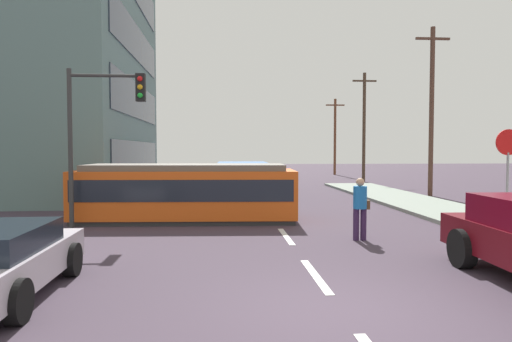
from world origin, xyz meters
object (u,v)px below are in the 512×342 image
object	(u,v)px
pedestrian_crossing	(360,205)
parked_sedan_mid	(132,192)
streetcar_tram	(187,192)
utility_pole_distant	(335,135)
traffic_light_mast	(100,118)
city_bus	(243,178)
stop_sign	(508,157)
utility_pole_mid	(432,109)
utility_pole_far	(364,125)

from	to	relation	value
pedestrian_crossing	parked_sedan_mid	bearing A→B (deg)	133.95
streetcar_tram	utility_pole_distant	distance (m)	30.54
parked_sedan_mid	traffic_light_mast	bearing A→B (deg)	-88.46
parked_sedan_mid	utility_pole_distant	size ratio (longest dim) A/B	0.57
streetcar_tram	traffic_light_mast	size ratio (longest dim) A/B	1.54
city_bus	pedestrian_crossing	distance (m)	10.97
stop_sign	pedestrian_crossing	bearing A→B (deg)	-169.06
utility_pole_mid	utility_pole_far	size ratio (longest dim) A/B	1.07
streetcar_tram	utility_pole_mid	xyz separation A→B (m)	(12.11, 7.45, 3.56)
streetcar_tram	stop_sign	xyz separation A→B (m)	(9.56, -2.90, 1.20)
utility_pole_far	pedestrian_crossing	bearing A→B (deg)	-107.80
utility_pole_far	parked_sedan_mid	bearing A→B (deg)	-135.93
pedestrian_crossing	utility_pole_far	bearing A→B (deg)	72.20
streetcar_tram	traffic_light_mast	bearing A→B (deg)	-149.48
utility_pole_distant	utility_pole_far	bearing A→B (deg)	-91.63
stop_sign	traffic_light_mast	xyz separation A→B (m)	(-12.03, 1.45, 1.19)
stop_sign	utility_pole_distant	xyz separation A→B (m)	(2.59, 30.77, 1.63)
city_bus	utility_pole_mid	world-z (taller)	utility_pole_mid
streetcar_tram	utility_pole_mid	bearing A→B (deg)	31.60
parked_sedan_mid	stop_sign	distance (m)	14.06
city_bus	utility_pole_far	size ratio (longest dim) A/B	0.72
city_bus	stop_sign	bearing A→B (deg)	-53.06
stop_sign	utility_pole_distant	distance (m)	30.92
streetcar_tram	utility_pole_distant	size ratio (longest dim) A/B	1.02
streetcar_tram	city_bus	distance (m)	7.20
parked_sedan_mid	utility_pole_far	bearing A→B (deg)	44.07
pedestrian_crossing	traffic_light_mast	bearing A→B (deg)	162.22
parked_sedan_mid	utility_pole_distant	bearing A→B (deg)	58.30
streetcar_tram	city_bus	xyz separation A→B (m)	(2.24, 6.84, 0.03)
streetcar_tram	traffic_light_mast	xyz separation A→B (m)	(-2.46, -1.45, 2.39)
parked_sedan_mid	utility_pole_far	world-z (taller)	utility_pole_far
utility_pole_far	utility_pole_distant	world-z (taller)	utility_pole_far
city_bus	parked_sedan_mid	bearing A→B (deg)	-149.33
traffic_light_mast	pedestrian_crossing	bearing A→B (deg)	-17.78
streetcar_tram	utility_pole_far	world-z (taller)	utility_pole_far
streetcar_tram	traffic_light_mast	distance (m)	3.73
utility_pole_mid	utility_pole_distant	distance (m)	20.43
utility_pole_far	stop_sign	bearing A→B (deg)	-96.32
streetcar_tram	traffic_light_mast	world-z (taller)	traffic_light_mast
stop_sign	traffic_light_mast	distance (m)	12.17
traffic_light_mast	utility_pole_distant	distance (m)	32.77
pedestrian_crossing	traffic_light_mast	world-z (taller)	traffic_light_mast
stop_sign	utility_pole_distant	size ratio (longest dim) A/B	0.39
traffic_light_mast	stop_sign	bearing A→B (deg)	-6.87
pedestrian_crossing	city_bus	bearing A→B (deg)	103.92
parked_sedan_mid	stop_sign	bearing A→B (deg)	-29.41
utility_pole_far	traffic_light_mast	bearing A→B (deg)	-126.42
traffic_light_mast	utility_pole_far	world-z (taller)	utility_pole_far
city_bus	utility_pole_distant	xyz separation A→B (m)	(9.92, 21.03, 2.81)
traffic_light_mast	utility_pole_distant	world-z (taller)	utility_pole_distant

